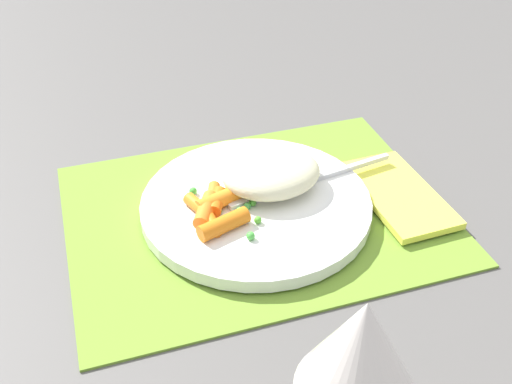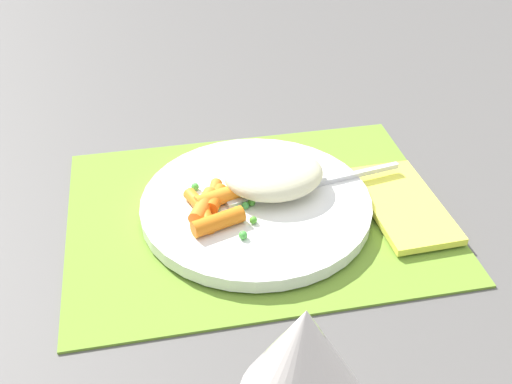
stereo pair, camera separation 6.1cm
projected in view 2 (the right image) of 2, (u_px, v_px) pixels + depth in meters
ground_plane at (256, 215)px, 0.67m from camera, size 2.40×2.40×0.00m
placemat at (256, 212)px, 0.66m from camera, size 0.40×0.30×0.01m
plate at (256, 205)px, 0.66m from camera, size 0.25×0.25×0.01m
rice_mound at (273, 174)px, 0.66m from camera, size 0.11×0.09×0.04m
carrot_portion at (211, 206)px, 0.63m from camera, size 0.06×0.09×0.02m
pea_scatter at (230, 204)px, 0.64m from camera, size 0.07×0.10×0.01m
fork at (298, 188)px, 0.67m from camera, size 0.21×0.05×0.01m
wine_glass at (303, 364)px, 0.36m from camera, size 0.08×0.08×0.17m
napkin at (403, 204)px, 0.66m from camera, size 0.08×0.15×0.01m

